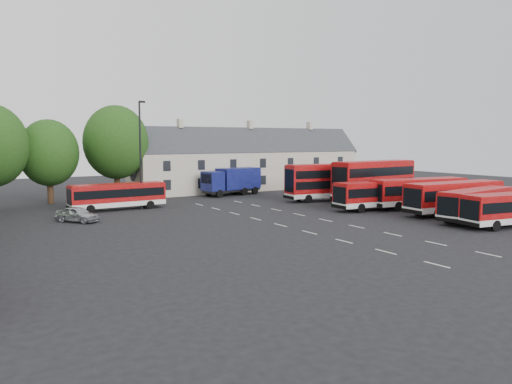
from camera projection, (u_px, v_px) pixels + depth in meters
ground at (294, 229)px, 40.98m from camera, size 140.00×140.00×0.00m
lane_markings at (304, 223)px, 43.98m from camera, size 5.15×33.80×0.01m
terrace_houses at (250, 163)px, 73.25m from camera, size 35.70×7.13×10.06m
bus_row_b at (477, 202)px, 44.89m from camera, size 10.36×3.72×2.87m
bus_row_c at (454, 195)px, 48.72m from camera, size 11.38×3.35×3.18m
bus_row_d at (419, 190)px, 53.09m from camera, size 11.48×4.26×3.17m
bus_row_e at (380, 193)px, 52.17m from camera, size 10.61×3.19×2.96m
bus_dd_south at (374, 178)px, 58.98m from camera, size 11.86×3.57×4.79m
bus_dd_north at (328, 180)px, 59.91m from camera, size 10.89×3.74×4.38m
bus_north at (118, 194)px, 51.72m from camera, size 9.80×2.53×2.75m
box_truck at (232, 180)px, 65.56m from camera, size 8.43×3.81×3.56m
silver_car at (78, 214)px, 44.23m from camera, size 3.74×4.27×1.39m
lamppost at (141, 152)px, 51.92m from camera, size 0.78×0.47×11.30m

